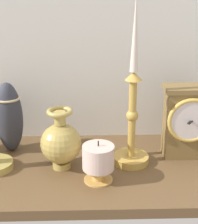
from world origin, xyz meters
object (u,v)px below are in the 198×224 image
(mantel_clock, at_px, (187,121))
(brass_vase_bulbous, at_px, (61,142))
(pillar_candle_front, at_px, (100,161))
(tall_ceramic_vase, at_px, (9,117))
(candlestick_tall_left, at_px, (132,116))

(mantel_clock, xyz_separation_m, brass_vase_bulbous, (-0.31, -0.05, -0.03))
(brass_vase_bulbous, xyz_separation_m, pillar_candle_front, (0.09, -0.06, -0.02))
(tall_ceramic_vase, bearing_deg, candlestick_tall_left, -13.69)
(candlestick_tall_left, distance_m, tall_ceramic_vase, 0.32)
(brass_vase_bulbous, bearing_deg, candlestick_tall_left, 6.99)
(candlestick_tall_left, xyz_separation_m, tall_ceramic_vase, (-0.31, 0.08, -0.03))
(candlestick_tall_left, distance_m, brass_vase_bulbous, 0.18)
(mantel_clock, distance_m, brass_vase_bulbous, 0.32)
(pillar_candle_front, xyz_separation_m, tall_ceramic_vase, (-0.23, 0.16, 0.05))
(mantel_clock, height_order, tall_ceramic_vase, tall_ceramic_vase)
(candlestick_tall_left, xyz_separation_m, brass_vase_bulbous, (-0.17, -0.02, -0.06))
(candlestick_tall_left, relative_size, brass_vase_bulbous, 2.77)
(brass_vase_bulbous, distance_m, pillar_candle_front, 0.11)
(mantel_clock, distance_m, tall_ceramic_vase, 0.45)
(candlestick_tall_left, relative_size, pillar_candle_front, 4.21)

